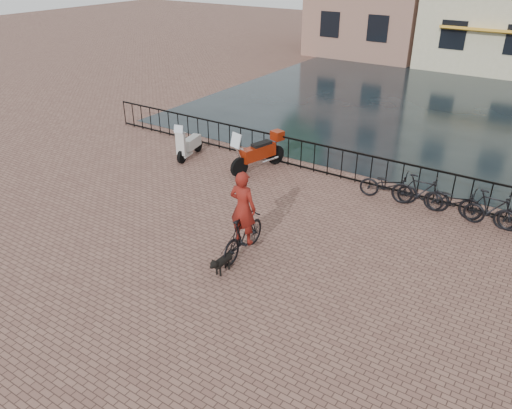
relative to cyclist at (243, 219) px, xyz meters
The scene contains 11 objects.
ground 2.73m from the cyclist, 88.50° to the right, with size 100.00×100.00×0.00m, color brown.
canal_water 14.79m from the cyclist, 89.74° to the left, with size 20.00×20.00×0.00m, color black.
railing 5.48m from the cyclist, 89.30° to the left, with size 20.00×0.05×1.02m.
cyclist is the anchor object (origin of this frame).
dog 1.16m from the cyclist, 87.57° to the right, with size 0.25×0.73×0.49m.
motorcycle 5.23m from the cyclist, 119.51° to the left, with size 1.05×2.23×1.55m.
scooter 6.72m from the cyclist, 141.56° to the left, with size 0.74×1.60×1.43m.
parked_bike_0 5.23m from the cyclist, 68.98° to the left, with size 0.60×1.72×0.90m, color black.
parked_bike_1 5.64m from the cyclist, 59.90° to the left, with size 0.47×1.66×1.00m, color black.
parked_bike_2 6.17m from the cyclist, 52.21° to the left, with size 0.60×1.72×0.90m, color black.
parked_bike_3 6.79m from the cyclist, 45.85° to the left, with size 0.47×1.66×1.00m, color black.
Camera 1 is at (5.95, -5.92, 6.77)m, focal length 35.00 mm.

